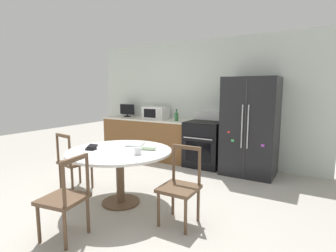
{
  "coord_description": "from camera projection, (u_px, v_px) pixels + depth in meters",
  "views": [
    {
      "loc": [
        2.34,
        -2.63,
        1.57
      ],
      "look_at": [
        0.1,
        1.15,
        0.95
      ],
      "focal_mm": 28.0,
      "sensor_mm": 36.0,
      "label": 1
    }
  ],
  "objects": [
    {
      "name": "counter_bottle",
      "position": [
        176.0,
        117.0,
        5.52
      ],
      "size": [
        0.08,
        0.08,
        0.25
      ],
      "color": "#2D6B38",
      "rests_on": "kitchen_counter"
    },
    {
      "name": "back_wall",
      "position": [
        199.0,
        102.0,
        5.72
      ],
      "size": [
        5.2,
        0.1,
        2.6
      ],
      "color": "silver",
      "rests_on": "ground_plane"
    },
    {
      "name": "folded_napkin",
      "position": [
        148.0,
        148.0,
        3.53
      ],
      "size": [
        0.21,
        0.1,
        0.05
      ],
      "color": "beige",
      "rests_on": "dining_table"
    },
    {
      "name": "dining_table",
      "position": [
        120.0,
        158.0,
        3.56
      ],
      "size": [
        1.41,
        1.41,
        0.75
      ],
      "color": "white",
      "rests_on": "ground_plane"
    },
    {
      "name": "wallet",
      "position": [
        92.0,
        148.0,
        3.56
      ],
      "size": [
        0.14,
        0.15,
        0.07
      ],
      "color": "black",
      "rests_on": "dining_table"
    },
    {
      "name": "oven_range",
      "position": [
        205.0,
        143.0,
        5.35
      ],
      "size": [
        0.72,
        0.68,
        1.08
      ],
      "color": "black",
      "rests_on": "ground_plane"
    },
    {
      "name": "dining_chair_left",
      "position": [
        74.0,
        162.0,
        4.1
      ],
      "size": [
        0.48,
        0.48,
        0.9
      ],
      "rotation": [
        0.0,
        0.0,
        6.13
      ],
      "color": "brown",
      "rests_on": "ground_plane"
    },
    {
      "name": "candle_glass",
      "position": [
        138.0,
        151.0,
        3.3
      ],
      "size": [
        0.1,
        0.1,
        0.09
      ],
      "color": "silver",
      "rests_on": "dining_table"
    },
    {
      "name": "refrigerator",
      "position": [
        250.0,
        126.0,
        4.78
      ],
      "size": [
        0.93,
        0.77,
        1.78
      ],
      "color": "black",
      "rests_on": "ground_plane"
    },
    {
      "name": "mail_stack",
      "position": [
        136.0,
        144.0,
        3.86
      ],
      "size": [
        0.32,
        0.36,
        0.02
      ],
      "color": "white",
      "rests_on": "dining_table"
    },
    {
      "name": "ground_plane",
      "position": [
        120.0,
        203.0,
        3.64
      ],
      "size": [
        14.0,
        14.0,
        0.0
      ],
      "primitive_type": "plane",
      "color": "#B2ADA3"
    },
    {
      "name": "microwave",
      "position": [
        156.0,
        113.0,
        5.96
      ],
      "size": [
        0.54,
        0.35,
        0.27
      ],
      "color": "white",
      "rests_on": "kitchen_counter"
    },
    {
      "name": "dining_chair_near",
      "position": [
        65.0,
        199.0,
        2.73
      ],
      "size": [
        0.48,
        0.48,
        0.9
      ],
      "rotation": [
        0.0,
        0.0,
        1.73
      ],
      "color": "brown",
      "rests_on": "ground_plane"
    },
    {
      "name": "kitchen_counter",
      "position": [
        147.0,
        138.0,
        6.1
      ],
      "size": [
        2.15,
        0.64,
        0.9
      ],
      "color": "brown",
      "rests_on": "ground_plane"
    },
    {
      "name": "dining_chair_right",
      "position": [
        180.0,
        187.0,
        3.05
      ],
      "size": [
        0.43,
        0.43,
        0.9
      ],
      "rotation": [
        0.0,
        0.0,
        3.15
      ],
      "color": "brown",
      "rests_on": "ground_plane"
    },
    {
      "name": "countertop_tv",
      "position": [
        127.0,
        110.0,
        6.41
      ],
      "size": [
        0.4,
        0.16,
        0.3
      ],
      "color": "black",
      "rests_on": "kitchen_counter"
    }
  ]
}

